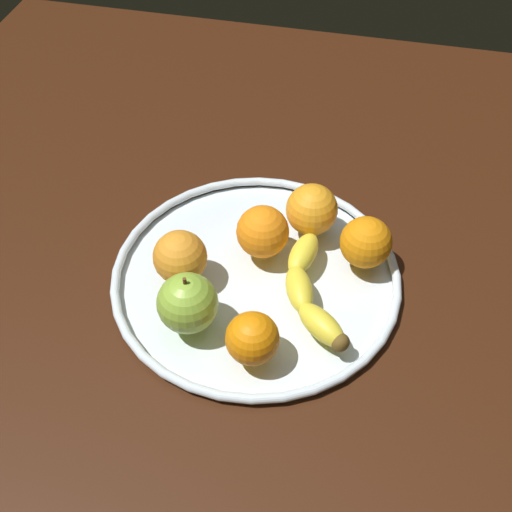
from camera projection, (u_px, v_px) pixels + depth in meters
The scene contains 9 objects.
ground_plane at pixel (256, 289), 86.38cm from camera, with size 133.99×133.99×4.00cm, color #34180A.
fruit_bowl at pixel (256, 276), 84.21cm from camera, with size 38.25×38.25×1.80cm.
banana at pixel (309, 290), 79.30cm from camera, with size 18.29×10.46×3.29cm.
apple at pixel (188, 303), 75.33cm from camera, with size 7.42×7.42×8.22cm.
orange_front_right at pixel (261, 231), 83.56cm from camera, with size 7.02×7.02×7.02cm, color orange.
orange_back_left at pixel (252, 338), 72.61cm from camera, with size 6.33×6.33×6.33cm, color orange.
orange_back_right at pixel (312, 210), 86.26cm from camera, with size 7.12×7.12×7.12cm, color orange.
orange_front_left at pixel (366, 242), 82.36cm from camera, with size 6.84×6.84×6.84cm, color orange.
orange_center at pixel (180, 257), 80.56cm from camera, with size 6.96×6.96×6.96cm, color orange.
Camera 1 is at (53.10, 12.08, 65.20)cm, focal length 44.64 mm.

